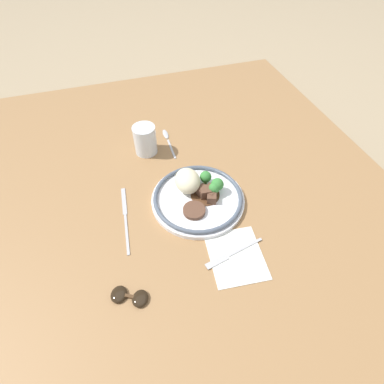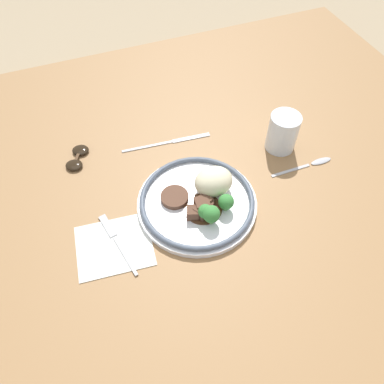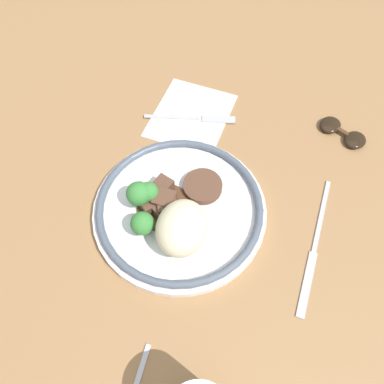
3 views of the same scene
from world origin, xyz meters
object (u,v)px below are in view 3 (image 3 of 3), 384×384
object	(u,v)px
plate	(178,210)
knife	(314,248)
fork	(199,118)
sunglasses	(342,132)

from	to	relation	value
plate	knife	distance (m)	0.21
fork	knife	size ratio (longest dim) A/B	0.72
knife	sunglasses	bearing A→B (deg)	178.74
plate	knife	world-z (taller)	plate
knife	fork	bearing A→B (deg)	-126.19
knife	sunglasses	xyz separation A→B (m)	(-0.24, 0.03, 0.01)
plate	fork	world-z (taller)	plate
plate	sunglasses	size ratio (longest dim) A/B	2.79
plate	sunglasses	world-z (taller)	plate
plate	sunglasses	distance (m)	0.34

